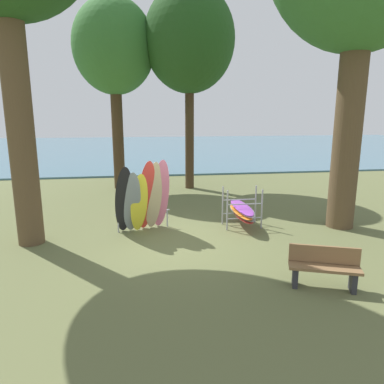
# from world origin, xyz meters

# --- Properties ---
(ground_plane) EXTENTS (80.00, 80.00, 0.00)m
(ground_plane) POSITION_xyz_m (0.00, 0.00, 0.00)
(ground_plane) COLOR #60663D
(lake_water) EXTENTS (80.00, 36.00, 0.10)m
(lake_water) POSITION_xyz_m (0.00, 28.71, 0.05)
(lake_water) COLOR #477084
(lake_water) RESTS_ON ground
(tree_mid_behind) EXTENTS (3.66, 3.66, 8.57)m
(tree_mid_behind) POSITION_xyz_m (-1.91, 7.72, 6.37)
(tree_mid_behind) COLOR #42301E
(tree_mid_behind) RESTS_ON ground
(tree_far_left_back) EXTENTS (4.06, 4.06, 9.08)m
(tree_far_left_back) POSITION_xyz_m (1.43, 7.24, 6.70)
(tree_far_left_back) COLOR #42301E
(tree_far_left_back) RESTS_ON ground
(leaning_board_pile) EXTENTS (1.74, 1.27, 2.23)m
(leaning_board_pile) POSITION_xyz_m (-0.88, 0.87, 1.04)
(leaning_board_pile) COLOR black
(leaning_board_pile) RESTS_ON ground
(board_storage_rack) EXTENTS (1.15, 2.13, 1.25)m
(board_storage_rack) POSITION_xyz_m (2.20, 1.01, 0.52)
(board_storage_rack) COLOR #9EA0A5
(board_storage_rack) RESTS_ON ground
(park_bench) EXTENTS (1.45, 0.88, 0.85)m
(park_bench) POSITION_xyz_m (2.69, -3.17, 0.45)
(park_bench) COLOR #2D2D33
(park_bench) RESTS_ON ground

